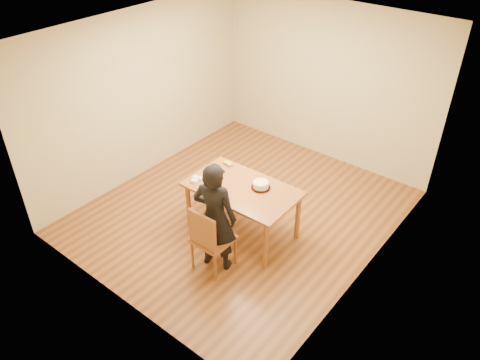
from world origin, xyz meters
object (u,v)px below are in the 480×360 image
Objects in this scene: cake_plate at (261,187)px; dining_chair at (213,239)px; dining_table at (242,189)px; cake at (261,185)px; person at (215,217)px.

dining_chair is at bearing -92.98° from cake_plate.
cake_plate is at bearing 36.05° from dining_table.
dining_table is 3.28× the size of dining_chair.
cake is (0.05, 0.92, 0.35)m from dining_chair.
person reaches higher than dining_chair.
cake is at bearing -90.00° from cake_plate.
dining_table is 0.84m from dining_chair.
cake_plate reaches higher than dining_table.
person reaches higher than dining_table.
dining_chair is at bearing -92.98° from cake.
dining_chair is 0.30× the size of person.
dining_table reaches higher than dining_chair.
dining_chair is 0.98m from cake_plate.
dining_table is at bearing -96.25° from person.
dining_chair is 0.32m from person.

